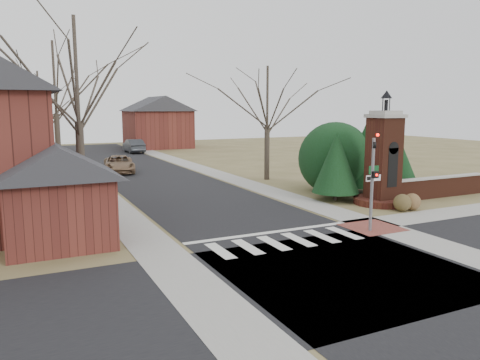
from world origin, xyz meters
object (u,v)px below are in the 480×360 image
sign_post (373,182)px  pickup_truck (119,164)px  traffic_signal_pole (373,175)px  brick_gate_monument (383,167)px  distant_car (134,146)px

sign_post → pickup_truck: sign_post is taller
traffic_signal_pole → sign_post: (1.29, 1.41, -0.64)m
brick_gate_monument → pickup_truck: brick_gate_monument is taller
brick_gate_monument → traffic_signal_pole: bearing=-136.8°
pickup_truck → distant_car: size_ratio=1.04×
traffic_signal_pole → pickup_truck: 25.16m
traffic_signal_pole → sign_post: size_ratio=1.64×
sign_post → brick_gate_monument: 4.55m
traffic_signal_pole → pickup_truck: size_ratio=0.86×
sign_post → brick_gate_monument: brick_gate_monument is taller
traffic_signal_pole → distant_car: 41.43m
sign_post → brick_gate_monument: (3.41, 3.01, 0.22)m
brick_gate_monument → distant_car: bearing=98.9°
sign_post → distant_car: sign_post is taller
traffic_signal_pole → distant_car: traffic_signal_pole is taller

